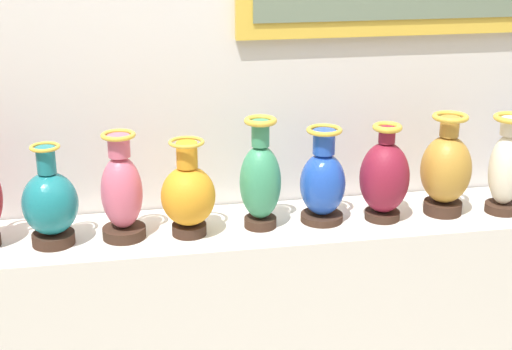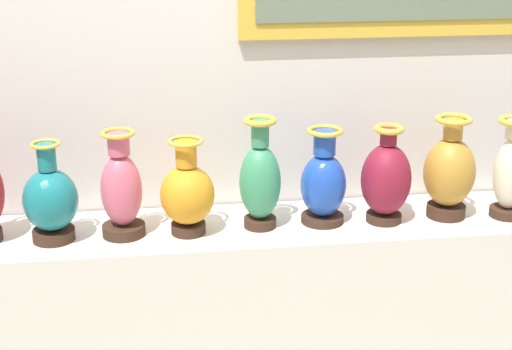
% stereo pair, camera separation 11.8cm
% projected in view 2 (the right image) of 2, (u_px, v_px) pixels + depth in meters
% --- Properties ---
extents(display_shelf, '(2.61, 0.41, 1.00)m').
position_uv_depth(display_shelf, '(256.00, 345.00, 2.88)').
color(display_shelf, silver).
rests_on(display_shelf, ground_plane).
extents(back_wall, '(3.82, 0.14, 3.06)m').
position_uv_depth(back_wall, '(250.00, 62.00, 2.78)').
color(back_wall, silver).
rests_on(back_wall, ground_plane).
extents(vase_teal, '(0.19, 0.19, 0.35)m').
position_uv_depth(vase_teal, '(51.00, 201.00, 2.54)').
color(vase_teal, '#382319').
rests_on(vase_teal, display_shelf).
extents(vase_rose, '(0.15, 0.15, 0.38)m').
position_uv_depth(vase_rose, '(121.00, 191.00, 2.57)').
color(vase_rose, '#382319').
rests_on(vase_rose, display_shelf).
extents(vase_amber, '(0.19, 0.19, 0.34)m').
position_uv_depth(vase_amber, '(187.00, 194.00, 2.59)').
color(vase_amber, '#382319').
rests_on(vase_amber, display_shelf).
extents(vase_jade, '(0.15, 0.15, 0.40)m').
position_uv_depth(vase_jade, '(260.00, 180.00, 2.63)').
color(vase_jade, '#382319').
rests_on(vase_jade, display_shelf).
extents(vase_sapphire, '(0.16, 0.16, 0.35)m').
position_uv_depth(vase_sapphire, '(323.00, 183.00, 2.68)').
color(vase_sapphire, '#382319').
rests_on(vase_sapphire, display_shelf).
extents(vase_burgundy, '(0.18, 0.18, 0.36)m').
position_uv_depth(vase_burgundy, '(386.00, 179.00, 2.69)').
color(vase_burgundy, '#382319').
rests_on(vase_burgundy, display_shelf).
extents(vase_ochre, '(0.19, 0.19, 0.38)m').
position_uv_depth(vase_ochre, '(449.00, 173.00, 2.73)').
color(vase_ochre, '#382319').
rests_on(vase_ochre, display_shelf).
extents(vase_ivory, '(0.13, 0.13, 0.37)m').
position_uv_depth(vase_ivory, '(511.00, 171.00, 2.72)').
color(vase_ivory, '#382319').
rests_on(vase_ivory, display_shelf).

